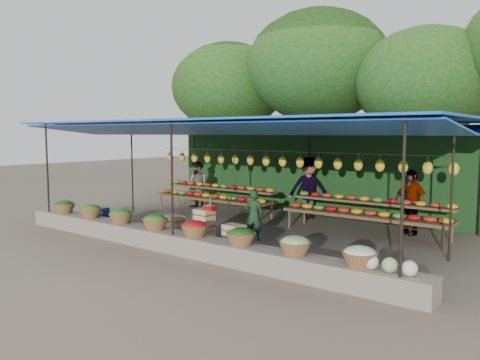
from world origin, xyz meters
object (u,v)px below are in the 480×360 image
Objects in this scene: weighing_scale at (210,207)px; blue_crate_back at (99,213)px; crate_counter at (203,228)px; vendor_seated at (254,215)px; blue_crate_front at (95,216)px.

weighing_scale is 4.83m from blue_crate_back.
crate_counter is 1.97× the size of vendor_seated.
crate_counter is at bearing 21.22° from blue_crate_front.
blue_crate_back is (-5.41, -0.47, -0.44)m from vendor_seated.
weighing_scale reaches higher than blue_crate_back.
weighing_scale is 0.65× the size of blue_crate_front.
blue_crate_front is (-5.15, -0.79, -0.46)m from vendor_seated.
vendor_seated is (0.65, 0.83, -0.24)m from weighing_scale.
weighing_scale is at bearing 0.00° from crate_counter.
weighing_scale is 1.08m from vendor_seated.
crate_counter is 1.24m from vendor_seated.
vendor_seated reaches higher than crate_counter.
weighing_scale reaches higher than crate_counter.
blue_crate_front is at bearing -14.76° from vendor_seated.
weighing_scale is 0.59× the size of blue_crate_back.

